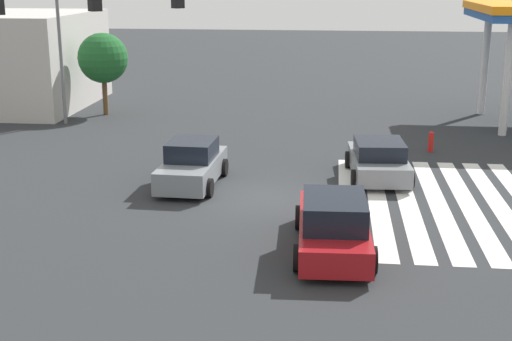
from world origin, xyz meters
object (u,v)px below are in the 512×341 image
object	(u,v)px
traffic_signal_mast	(12,45)
fire_hydrant	(431,142)
car_1	(333,225)
tree_corner_a	(103,58)
car_2	(378,160)
street_light_pole_b	(58,23)
car_0	(192,165)

from	to	relation	value
traffic_signal_mast	fire_hydrant	distance (m)	17.83
traffic_signal_mast	car_1	size ratio (longest dim) A/B	1.48
tree_corner_a	fire_hydrant	xyz separation A→B (m)	(-6.24, -15.77, -2.49)
car_2	street_light_pole_b	size ratio (longest dim) A/B	0.53
car_0	car_2	world-z (taller)	car_0
street_light_pole_b	fire_hydrant	bearing A→B (deg)	-102.66
car_1	car_2	distance (m)	7.36
car_1	car_0	bearing A→B (deg)	38.89
car_1	car_2	xyz separation A→B (m)	(7.19, -1.57, -0.07)
car_0	car_2	distance (m)	6.66
car_1	car_2	bearing A→B (deg)	-14.53
traffic_signal_mast	street_light_pole_b	bearing A→B (deg)	62.71
fire_hydrant	tree_corner_a	bearing A→B (deg)	68.41
traffic_signal_mast	car_0	world-z (taller)	traffic_signal_mast
car_0	car_2	bearing A→B (deg)	105.97
traffic_signal_mast	car_0	size ratio (longest dim) A/B	1.74
car_1	street_light_pole_b	bearing A→B (deg)	38.60
street_light_pole_b	tree_corner_a	bearing A→B (deg)	-27.51
car_0	street_light_pole_b	bearing A→B (deg)	-137.03
traffic_signal_mast	street_light_pole_b	xyz separation A→B (m)	(16.14, 5.15, -0.62)
street_light_pole_b	traffic_signal_mast	bearing A→B (deg)	-162.29
car_0	tree_corner_a	world-z (taller)	tree_corner_a
traffic_signal_mast	fire_hydrant	xyz separation A→B (m)	(12.31, -11.88, -5.01)
car_0	car_1	size ratio (longest dim) A/B	0.85
car_0	fire_hydrant	xyz separation A→B (m)	(5.72, -8.84, -0.28)
traffic_signal_mast	fire_hydrant	bearing A→B (deg)	1.02
car_2	fire_hydrant	distance (m)	4.78
car_0	car_1	bearing A→B (deg)	43.43
traffic_signal_mast	car_1	world-z (taller)	traffic_signal_mast
car_2	tree_corner_a	bearing A→B (deg)	48.34
car_0	fire_hydrant	distance (m)	10.53
fire_hydrant	car_1	bearing A→B (deg)	160.86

